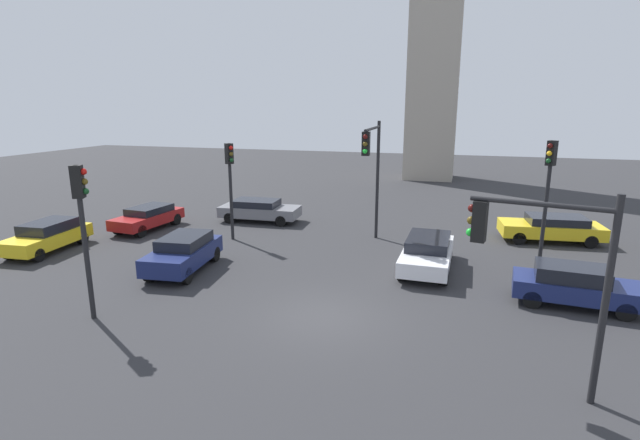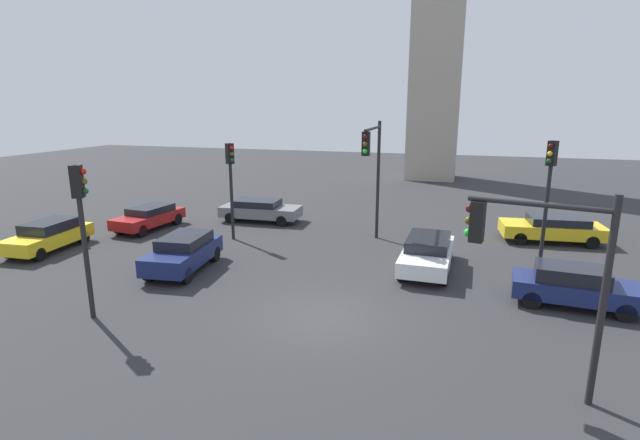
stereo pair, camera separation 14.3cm
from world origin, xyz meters
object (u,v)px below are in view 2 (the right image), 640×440
traffic_light_0 (549,181)px  car_0 (260,210)px  traffic_light_2 (536,253)px  car_5 (149,217)px  car_8 (575,286)px  car_4 (553,228)px  car_6 (49,235)px  traffic_light_3 (82,213)px  traffic_light_1 (373,160)px  car_2 (184,252)px  traffic_light_4 (231,173)px  car_3 (427,252)px

traffic_light_0 → car_0: traffic_light_0 is taller
traffic_light_2 → traffic_light_0: bearing=-86.7°
traffic_light_2 → car_5: 21.08m
car_5 → car_8: 20.85m
car_4 → traffic_light_0: bearing=69.8°
car_4 → car_5: size_ratio=1.14×
traffic_light_0 → car_5: 20.02m
traffic_light_0 → car_5: traffic_light_0 is taller
car_4 → car_6: bearing=14.4°
traffic_light_2 → traffic_light_3: size_ratio=0.99×
traffic_light_1 → car_8: traffic_light_1 is taller
car_2 → car_8: bearing=86.5°
car_0 → car_5: 6.16m
traffic_light_4 → car_3: traffic_light_4 is taller
car_3 → traffic_light_1: bearing=-128.8°
traffic_light_1 → car_5: (-12.38, -0.09, -3.54)m
traffic_light_4 → car_3: bearing=22.2°
traffic_light_0 → traffic_light_3: traffic_light_0 is taller
car_3 → car_6: bearing=-80.5°
traffic_light_0 → car_8: (0.53, -4.03, -2.96)m
car_2 → car_6: (-7.63, 0.59, -0.05)m
traffic_light_3 → car_3: traffic_light_3 is taller
traffic_light_0 → traffic_light_2: size_ratio=1.08×
traffic_light_3 → car_0: bearing=65.0°
traffic_light_4 → car_0: size_ratio=1.04×
car_0 → car_2: car_2 is taller
traffic_light_4 → car_2: (0.19, -4.83, -2.63)m
car_0 → car_2: 8.78m
car_3 → car_4: bearing=137.9°
traffic_light_2 → traffic_light_3: traffic_light_3 is taller
car_3 → car_8: bearing=65.8°
traffic_light_2 → car_2: bearing=-8.9°
traffic_light_2 → car_3: traffic_light_2 is taller
traffic_light_0 → traffic_light_1: 7.46m
traffic_light_4 → car_8: 15.75m
car_0 → car_3: size_ratio=0.99×
traffic_light_0 → car_3: traffic_light_0 is taller
traffic_light_4 → car_8: size_ratio=1.17×
car_3 → traffic_light_2: bearing=21.4°
traffic_light_3 → traffic_light_1: bearing=29.7°
car_2 → car_5: (-5.56, 5.34, -0.08)m
traffic_light_4 → car_8: bearing=16.8°
car_3 → car_5: 15.40m
car_3 → car_4: 8.25m
traffic_light_4 → car_5: traffic_light_4 is taller
car_4 → car_2: bearing=24.7°
car_2 → traffic_light_4: bearing=176.4°
car_3 → car_8: (5.08, -2.43, 0.01)m
traffic_light_4 → car_5: (-5.37, 0.52, -2.71)m
traffic_light_4 → car_2: bearing=-55.2°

